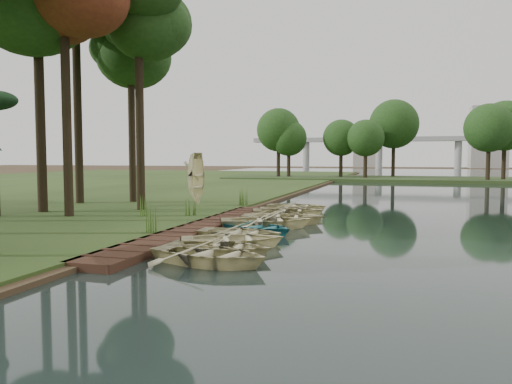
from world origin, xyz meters
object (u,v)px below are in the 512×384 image
(boardwalk, at_px, (200,229))
(stored_rowboat, at_px, (197,200))
(rowboat_0, at_px, (210,251))
(rowboat_1, at_px, (219,245))
(rowboat_2, at_px, (233,238))

(boardwalk, height_order, stored_rowboat, stored_rowboat)
(rowboat_0, relative_size, rowboat_1, 1.07)
(rowboat_1, bearing_deg, rowboat_0, -171.04)
(rowboat_1, bearing_deg, stored_rowboat, 26.11)
(boardwalk, relative_size, rowboat_0, 4.34)
(rowboat_0, bearing_deg, rowboat_2, 16.83)
(rowboat_0, xyz_separation_m, rowboat_2, (-0.20, 2.62, -0.01))
(stored_rowboat, bearing_deg, rowboat_1, -146.27)
(boardwalk, bearing_deg, stored_rowboat, 114.06)
(boardwalk, bearing_deg, rowboat_2, -52.18)
(rowboat_1, distance_m, stored_rowboat, 14.39)
(boardwalk, bearing_deg, rowboat_1, -61.07)
(rowboat_1, relative_size, rowboat_2, 0.96)
(rowboat_2, bearing_deg, stored_rowboat, 3.79)
(rowboat_0, distance_m, stored_rowboat, 15.56)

